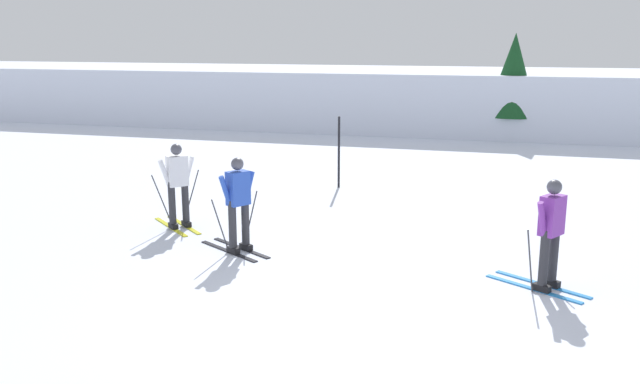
{
  "coord_description": "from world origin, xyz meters",
  "views": [
    {
      "loc": [
        1.9,
        -8.84,
        3.74
      ],
      "look_at": [
        -1.42,
        2.99,
        0.9
      ],
      "focal_mm": 37.69,
      "sensor_mm": 36.0,
      "label": 1
    }
  ],
  "objects_px": {
    "skier_purple": "(550,232)",
    "skier_blue": "(238,202)",
    "conifer_far_right": "(514,75)",
    "skier_white": "(178,183)",
    "trail_marker_pole": "(339,152)"
  },
  "relations": [
    {
      "from": "skier_purple",
      "to": "conifer_far_right",
      "type": "distance_m",
      "value": 15.88
    },
    {
      "from": "skier_white",
      "to": "trail_marker_pole",
      "type": "height_order",
      "value": "trail_marker_pole"
    },
    {
      "from": "skier_white",
      "to": "conifer_far_right",
      "type": "xyz_separation_m",
      "value": [
        6.33,
        14.24,
        1.46
      ]
    },
    {
      "from": "skier_blue",
      "to": "skier_purple",
      "type": "bearing_deg",
      "value": -4.96
    },
    {
      "from": "conifer_far_right",
      "to": "skier_purple",
      "type": "bearing_deg",
      "value": -87.81
    },
    {
      "from": "skier_purple",
      "to": "conifer_far_right",
      "type": "xyz_separation_m",
      "value": [
        -0.6,
        15.8,
        1.46
      ]
    },
    {
      "from": "skier_white",
      "to": "skier_blue",
      "type": "bearing_deg",
      "value": -32.48
    },
    {
      "from": "trail_marker_pole",
      "to": "conifer_far_right",
      "type": "bearing_deg",
      "value": 66.9
    },
    {
      "from": "skier_white",
      "to": "skier_blue",
      "type": "distance_m",
      "value": 2.07
    },
    {
      "from": "skier_purple",
      "to": "conifer_far_right",
      "type": "bearing_deg",
      "value": 92.19
    },
    {
      "from": "skier_white",
      "to": "skier_purple",
      "type": "height_order",
      "value": "same"
    },
    {
      "from": "skier_purple",
      "to": "skier_blue",
      "type": "height_order",
      "value": "same"
    },
    {
      "from": "skier_white",
      "to": "skier_blue",
      "type": "relative_size",
      "value": 1.0
    },
    {
      "from": "skier_white",
      "to": "trail_marker_pole",
      "type": "relative_size",
      "value": 0.95
    },
    {
      "from": "skier_purple",
      "to": "trail_marker_pole",
      "type": "height_order",
      "value": "trail_marker_pole"
    }
  ]
}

